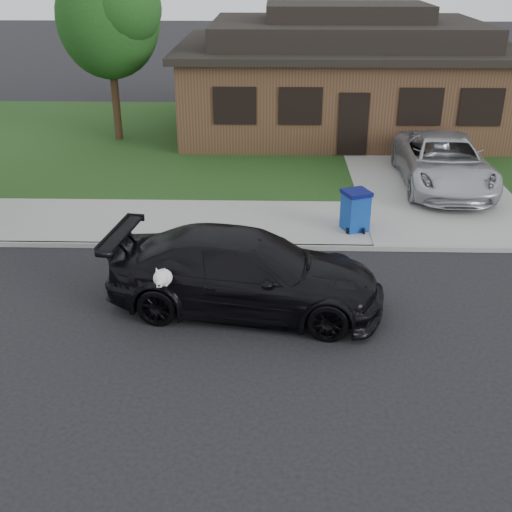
{
  "coord_description": "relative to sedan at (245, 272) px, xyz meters",
  "views": [
    {
      "loc": [
        1.3,
        -10.57,
        6.51
      ],
      "look_at": [
        0.99,
        0.79,
        1.1
      ],
      "focal_mm": 45.0,
      "sensor_mm": 36.0,
      "label": 1
    }
  ],
  "objects": [
    {
      "name": "recycling_bin",
      "position": [
        2.6,
        3.83,
        -0.15
      ],
      "size": [
        0.81,
        0.81,
        1.03
      ],
      "rotation": [
        0.0,
        0.0,
        0.39
      ],
      "color": "navy",
      "rests_on": "sidewalk"
    },
    {
      "name": "lawn",
      "position": [
        -0.78,
        12.31,
        -0.72
      ],
      "size": [
        60.0,
        13.0,
        0.13
      ],
      "primitive_type": "cube",
      "color": "#193814",
      "rests_on": "ground"
    },
    {
      "name": "ground",
      "position": [
        -0.78,
        -0.69,
        -0.79
      ],
      "size": [
        120.0,
        120.0,
        0.0
      ],
      "primitive_type": "plane",
      "color": "black",
      "rests_on": "ground"
    },
    {
      "name": "tree_0",
      "position": [
        -5.12,
        12.19,
        3.69
      ],
      "size": [
        3.78,
        3.6,
        6.34
      ],
      "color": "#332114",
      "rests_on": "ground"
    },
    {
      "name": "driveway",
      "position": [
        5.22,
        9.31,
        -0.72
      ],
      "size": [
        4.5,
        13.0,
        0.14
      ],
      "primitive_type": "cube",
      "color": "gray",
      "rests_on": "ground"
    },
    {
      "name": "minivan",
      "position": [
        5.57,
        7.23,
        0.08
      ],
      "size": [
        2.58,
        5.34,
        1.47
      ],
      "primitive_type": "imported",
      "rotation": [
        0.0,
        0.0,
        -0.03
      ],
      "color": "#BBBDC3",
      "rests_on": "driveway"
    },
    {
      "name": "house",
      "position": [
        3.22,
        14.31,
        1.35
      ],
      "size": [
        12.6,
        8.6,
        4.65
      ],
      "color": "#422B1C",
      "rests_on": "ground"
    },
    {
      "name": "curb",
      "position": [
        -0.78,
        2.81,
        -0.73
      ],
      "size": [
        60.0,
        0.12,
        0.12
      ],
      "primitive_type": "cube",
      "color": "gray",
      "rests_on": "ground"
    },
    {
      "name": "sidewalk",
      "position": [
        -0.78,
        4.31,
        -0.73
      ],
      "size": [
        60.0,
        3.0,
        0.12
      ],
      "primitive_type": "cube",
      "color": "gray",
      "rests_on": "ground"
    },
    {
      "name": "sedan",
      "position": [
        0.0,
        0.0,
        0.0
      ],
      "size": [
        5.69,
        2.96,
        1.58
      ],
      "rotation": [
        0.0,
        0.0,
        1.43
      ],
      "color": "black",
      "rests_on": "ground"
    }
  ]
}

